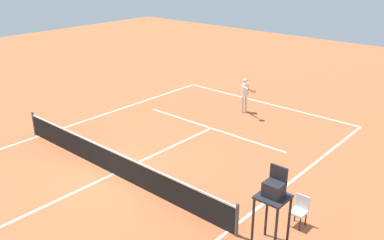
% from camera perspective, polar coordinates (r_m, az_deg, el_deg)
% --- Properties ---
extents(ground_plane, '(60.00, 60.00, 0.00)m').
position_cam_1_polar(ground_plane, '(15.61, -10.73, -7.30)').
color(ground_plane, '#B76038').
extents(court_lines, '(10.51, 21.00, 0.01)m').
position_cam_1_polar(court_lines, '(15.61, -10.73, -7.29)').
color(court_lines, white).
rests_on(court_lines, ground).
extents(tennis_net, '(11.11, 0.10, 1.07)m').
position_cam_1_polar(tennis_net, '(15.38, -10.86, -5.68)').
color(tennis_net, '#4C4C51').
rests_on(tennis_net, ground).
extents(player_serving, '(1.19, 0.95, 1.78)m').
position_cam_1_polar(player_serving, '(21.04, 7.34, 3.80)').
color(player_serving, beige).
rests_on(player_serving, ground).
extents(tennis_ball, '(0.07, 0.07, 0.07)m').
position_cam_1_polar(tennis_ball, '(18.84, 6.85, -1.70)').
color(tennis_ball, '#CCE033').
rests_on(tennis_ball, ground).
extents(umpire_chair, '(0.80, 0.80, 2.41)m').
position_cam_1_polar(umpire_chair, '(11.24, 11.17, -10.20)').
color(umpire_chair, '#232328').
rests_on(umpire_chair, ground).
extents(courtside_chair_mid, '(0.44, 0.46, 0.95)m').
position_cam_1_polar(courtside_chair_mid, '(12.82, 14.62, -11.84)').
color(courtside_chair_mid, '#262626').
rests_on(courtside_chair_mid, ground).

